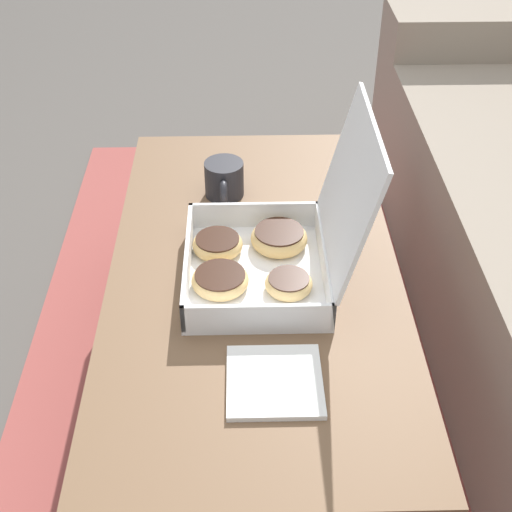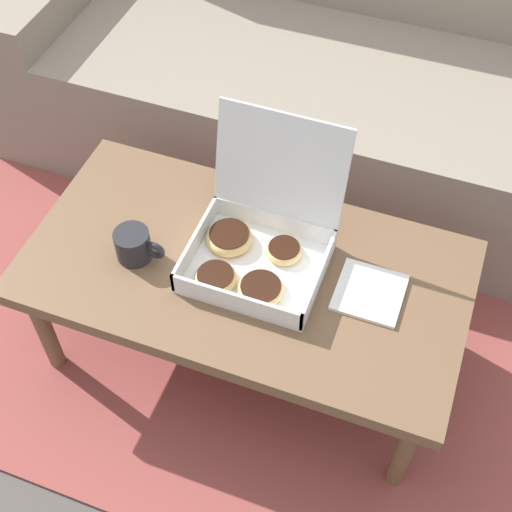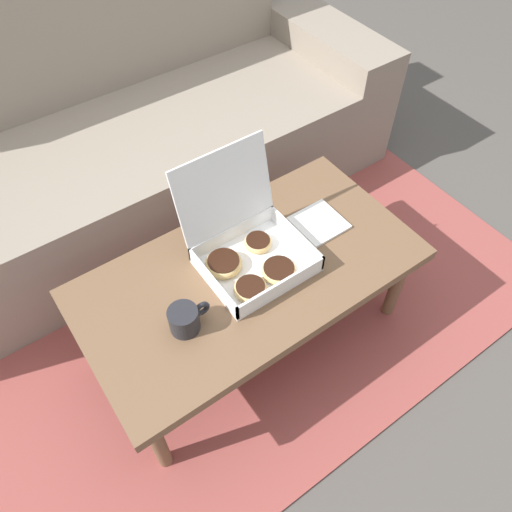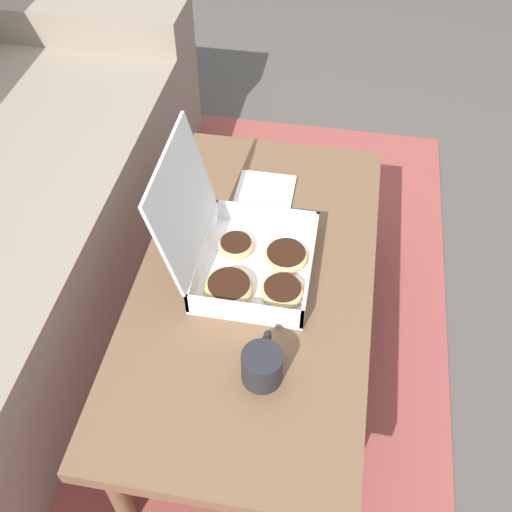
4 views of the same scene
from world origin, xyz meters
name	(u,v)px [view 4 (image 4 of 4)]	position (x,y,z in m)	size (l,w,h in m)	color
ground_plane	(231,359)	(0.00, 0.00, 0.00)	(12.00, 12.00, 0.00)	#514C47
area_rug	(133,343)	(0.00, 0.30, 0.01)	(2.32, 1.85, 0.01)	#994742
coffee_table	(255,288)	(0.00, -0.07, 0.35)	(1.08, 0.57, 0.39)	brown
pastry_box	(244,257)	(0.01, -0.04, 0.44)	(0.32, 0.34, 0.33)	white
coffee_mug	(262,365)	(-0.26, -0.13, 0.43)	(0.13, 0.09, 0.08)	#232328
napkin_stack	(265,192)	(0.30, -0.05, 0.39)	(0.16, 0.16, 0.01)	white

